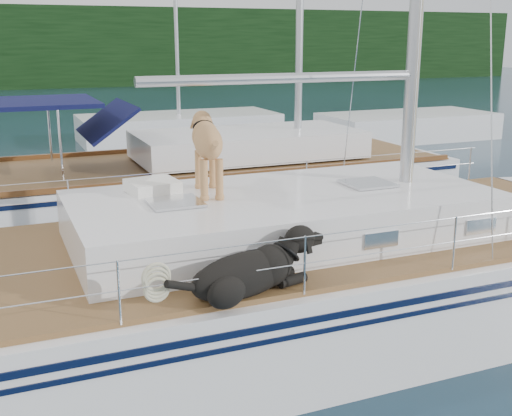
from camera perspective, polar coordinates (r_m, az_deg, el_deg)
name	(u,v)px	position (r m, az deg, el deg)	size (l,w,h in m)	color
ground	(226,338)	(8.28, -2.72, -11.45)	(120.00, 120.00, 0.00)	black
tree_line	(17,47)	(52.05, -20.45, 13.24)	(90.00, 3.00, 6.00)	black
shore_bank	(20,79)	(53.33, -20.27, 10.69)	(92.00, 1.00, 1.20)	#595147
main_sailboat	(232,287)	(8.02, -2.18, -7.00)	(12.00, 3.91, 14.01)	white
neighbor_sailboat	(201,185)	(13.74, -4.94, 2.03)	(11.00, 3.50, 13.30)	white
bg_boat_center	(179,128)	(24.10, -6.84, 7.10)	(7.20, 3.00, 11.65)	white
bg_boat_east	(407,126)	(24.90, 13.31, 7.07)	(6.40, 3.00, 11.65)	white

